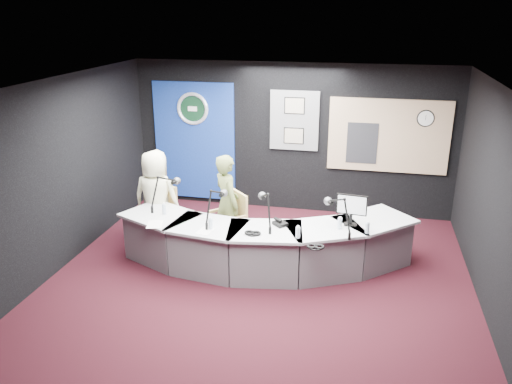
% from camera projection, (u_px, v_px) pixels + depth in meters
% --- Properties ---
extents(ground, '(6.00, 6.00, 0.00)m').
position_uv_depth(ground, '(258.00, 284.00, 7.31)').
color(ground, black).
rests_on(ground, ground).
extents(ceiling, '(6.00, 6.00, 0.02)m').
position_uv_depth(ceiling, '(258.00, 86.00, 6.36)').
color(ceiling, silver).
rests_on(ceiling, ground).
extents(wall_back, '(6.00, 0.02, 2.80)m').
position_uv_depth(wall_back, '(291.00, 139.00, 9.59)').
color(wall_back, black).
rests_on(wall_back, ground).
extents(wall_front, '(6.00, 0.02, 2.80)m').
position_uv_depth(wall_front, '(179.00, 317.00, 4.08)').
color(wall_front, black).
rests_on(wall_front, ground).
extents(wall_left, '(0.02, 6.00, 2.80)m').
position_uv_depth(wall_left, '(56.00, 177.00, 7.44)').
color(wall_left, black).
rests_on(wall_left, ground).
extents(wall_right, '(0.02, 6.00, 2.80)m').
position_uv_depth(wall_right, '(499.00, 210.00, 6.24)').
color(wall_right, black).
rests_on(wall_right, ground).
extents(broadcast_desk, '(4.50, 1.90, 0.75)m').
position_uv_depth(broadcast_desk, '(262.00, 244.00, 7.70)').
color(broadcast_desk, '#B2B5B6').
rests_on(broadcast_desk, ground).
extents(backdrop_panel, '(1.60, 0.05, 2.30)m').
position_uv_depth(backdrop_panel, '(195.00, 141.00, 10.00)').
color(backdrop_panel, navy).
rests_on(backdrop_panel, wall_back).
extents(agency_seal, '(0.63, 0.07, 0.63)m').
position_uv_depth(agency_seal, '(193.00, 109.00, 9.74)').
color(agency_seal, silver).
rests_on(agency_seal, backdrop_panel).
extents(seal_center, '(0.48, 0.01, 0.48)m').
position_uv_depth(seal_center, '(193.00, 109.00, 9.74)').
color(seal_center, black).
rests_on(seal_center, backdrop_panel).
extents(pinboard, '(0.90, 0.04, 1.10)m').
position_uv_depth(pinboard, '(294.00, 121.00, 9.44)').
color(pinboard, slate).
rests_on(pinboard, wall_back).
extents(framed_photo_upper, '(0.34, 0.02, 0.27)m').
position_uv_depth(framed_photo_upper, '(295.00, 106.00, 9.31)').
color(framed_photo_upper, gray).
rests_on(framed_photo_upper, pinboard).
extents(framed_photo_lower, '(0.34, 0.02, 0.27)m').
position_uv_depth(framed_photo_lower, '(294.00, 136.00, 9.50)').
color(framed_photo_lower, gray).
rests_on(framed_photo_lower, pinboard).
extents(booth_window_frame, '(2.12, 0.06, 1.32)m').
position_uv_depth(booth_window_frame, '(388.00, 136.00, 9.16)').
color(booth_window_frame, tan).
rests_on(booth_window_frame, wall_back).
extents(booth_glow, '(2.00, 0.02, 1.20)m').
position_uv_depth(booth_glow, '(388.00, 136.00, 9.15)').
color(booth_glow, '#FFE5A1').
rests_on(booth_glow, booth_window_frame).
extents(equipment_rack, '(0.55, 0.02, 0.75)m').
position_uv_depth(equipment_rack, '(362.00, 143.00, 9.28)').
color(equipment_rack, black).
rests_on(equipment_rack, booth_window_frame).
extents(wall_clock, '(0.28, 0.01, 0.28)m').
position_uv_depth(wall_clock, '(426.00, 118.00, 8.90)').
color(wall_clock, white).
rests_on(wall_clock, booth_window_frame).
extents(armchair_left, '(0.61, 0.61, 0.85)m').
position_uv_depth(armchair_left, '(158.00, 219.00, 8.46)').
color(armchair_left, tan).
rests_on(armchair_left, ground).
extents(armchair_right, '(0.80, 0.80, 1.01)m').
position_uv_depth(armchair_right, '(227.00, 221.00, 8.17)').
color(armchair_right, tan).
rests_on(armchair_right, ground).
extents(draped_jacket, '(0.51, 0.26, 0.70)m').
position_uv_depth(draped_jacket, '(157.00, 203.00, 8.63)').
color(draped_jacket, slate).
rests_on(draped_jacket, armchair_left).
extents(person_man, '(0.78, 0.51, 1.60)m').
position_uv_depth(person_man, '(156.00, 198.00, 8.33)').
color(person_man, '#ECE9BD').
rests_on(person_man, ground).
extents(person_woman, '(0.67, 0.70, 1.60)m').
position_uv_depth(person_woman, '(227.00, 204.00, 8.07)').
color(person_woman, '#606A37').
rests_on(person_woman, ground).
extents(computer_monitor, '(0.42, 0.07, 0.29)m').
position_uv_depth(computer_monitor, '(352.00, 204.00, 7.31)').
color(computer_monitor, black).
rests_on(computer_monitor, broadcast_desk).
extents(desk_phone, '(0.25, 0.25, 0.05)m').
position_uv_depth(desk_phone, '(280.00, 224.00, 7.40)').
color(desk_phone, black).
rests_on(desk_phone, broadcast_desk).
extents(headphones_near, '(0.21, 0.21, 0.03)m').
position_uv_depth(headphones_near, '(316.00, 247.00, 6.71)').
color(headphones_near, black).
rests_on(headphones_near, broadcast_desk).
extents(headphones_far, '(0.20, 0.20, 0.03)m').
position_uv_depth(headphones_far, '(253.00, 233.00, 7.11)').
color(headphones_far, black).
rests_on(headphones_far, broadcast_desk).
extents(paper_stack, '(0.28, 0.35, 0.00)m').
position_uv_depth(paper_stack, '(155.00, 224.00, 7.44)').
color(paper_stack, white).
rests_on(paper_stack, broadcast_desk).
extents(notepad, '(0.23, 0.29, 0.00)m').
position_uv_depth(notepad, '(205.00, 231.00, 7.22)').
color(notepad, white).
rests_on(notepad, broadcast_desk).
extents(boom_mic_a, '(0.32, 0.71, 0.60)m').
position_uv_depth(boom_mic_a, '(164.00, 189.00, 8.01)').
color(boom_mic_a, black).
rests_on(boom_mic_a, broadcast_desk).
extents(boom_mic_b, '(0.21, 0.73, 0.60)m').
position_uv_depth(boom_mic_b, '(215.00, 202.00, 7.44)').
color(boom_mic_b, black).
rests_on(boom_mic_b, broadcast_desk).
extents(boom_mic_c, '(0.35, 0.70, 0.60)m').
position_uv_depth(boom_mic_c, '(266.00, 206.00, 7.32)').
color(boom_mic_c, black).
rests_on(boom_mic_c, broadcast_desk).
extents(boom_mic_d, '(0.47, 0.63, 0.60)m').
position_uv_depth(boom_mic_d, '(339.00, 211.00, 7.13)').
color(boom_mic_d, black).
rests_on(boom_mic_d, broadcast_desk).
extents(water_bottles, '(3.09, 0.50, 0.18)m').
position_uv_depth(water_bottles, '(259.00, 222.00, 7.30)').
color(water_bottles, silver).
rests_on(water_bottles, broadcast_desk).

